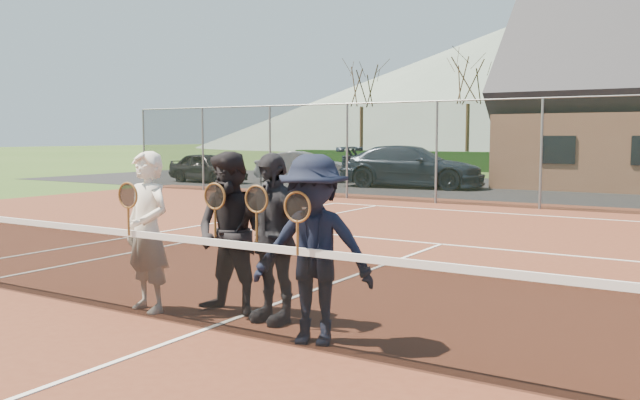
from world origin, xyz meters
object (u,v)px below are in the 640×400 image
at_px(car_c, 412,167).
at_px(player_c, 272,238).
at_px(car_a, 208,168).
at_px(player_d, 313,250).
at_px(player_b, 231,233).
at_px(tennis_net, 205,279).
at_px(player_a, 147,232).
at_px(car_b, 303,167).

distance_m(car_c, player_c, 19.48).
bearing_deg(car_a, player_d, -129.65).
height_order(car_a, player_c, player_c).
height_order(car_c, player_b, player_b).
relative_size(car_a, car_c, 0.68).
height_order(car_a, car_c, car_c).
bearing_deg(tennis_net, player_d, 9.65).
height_order(player_b, player_c, same).
bearing_deg(player_a, player_c, 14.93).
xyz_separation_m(player_b, player_c, (0.57, -0.02, 0.00)).
relative_size(player_a, player_d, 1.00).
bearing_deg(player_a, car_c, 105.44).
xyz_separation_m(car_b, tennis_net, (11.59, -19.46, -0.12)).
distance_m(tennis_net, player_c, 0.82).
xyz_separation_m(tennis_net, player_d, (1.17, 0.20, 0.38)).
bearing_deg(player_c, player_b, 177.99).
height_order(tennis_net, player_a, player_a).
distance_m(car_b, car_c, 5.40).
bearing_deg(car_b, car_c, -116.78).
height_order(car_b, player_d, player_d).
xyz_separation_m(tennis_net, player_c, (0.39, 0.62, 0.38)).
height_order(player_a, player_c, same).
bearing_deg(car_b, tennis_net, -170.52).
bearing_deg(player_a, player_d, -0.84).
bearing_deg(player_c, tennis_net, -122.51).
height_order(car_b, player_a, player_a).
height_order(car_c, player_d, player_d).
distance_m(player_a, player_b, 0.96).
bearing_deg(player_d, player_a, 179.16).
xyz_separation_m(car_b, player_b, (11.41, -18.82, 0.26)).
bearing_deg(player_d, tennis_net, -170.35).
xyz_separation_m(tennis_net, player_b, (-0.18, 0.64, 0.38)).
distance_m(car_b, player_b, 22.01).
xyz_separation_m(car_a, car_b, (3.20, 2.52, 0.02)).
relative_size(player_c, player_d, 1.00).
bearing_deg(player_a, car_a, 129.45).
distance_m(car_c, player_d, 20.15).
height_order(tennis_net, player_c, player_c).
relative_size(player_b, player_d, 1.00).
distance_m(player_c, player_d, 0.88).
distance_m(car_c, player_a, 19.41).
height_order(player_a, player_d, same).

